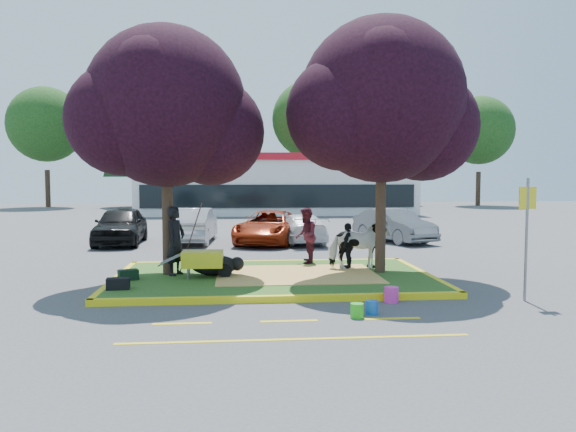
{
  "coord_description": "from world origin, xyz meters",
  "views": [
    {
      "loc": [
        -0.98,
        -14.61,
        2.73
      ],
      "look_at": [
        0.41,
        0.5,
        1.67
      ],
      "focal_mm": 35.0,
      "sensor_mm": 36.0,
      "label": 1
    }
  ],
  "objects": [
    {
      "name": "fire_lane_stripe_a",
      "position": [
        -2.0,
        -4.2,
        0.0
      ],
      "size": [
        1.1,
        0.12,
        0.01
      ],
      "primitive_type": "cube",
      "color": "yellow",
      "rests_on": "ground"
    },
    {
      "name": "handler",
      "position": [
        -2.57,
        0.25,
        1.05
      ],
      "size": [
        0.67,
        0.78,
        1.81
      ],
      "primitive_type": "imported",
      "rotation": [
        0.0,
        0.0,
        1.13
      ],
      "color": "black",
      "rests_on": "median_island"
    },
    {
      "name": "curb_left",
      "position": [
        -4.08,
        0.0,
        0.07
      ],
      "size": [
        0.16,
        5.3,
        0.15
      ],
      "primitive_type": "cube",
      "color": "yellow",
      "rests_on": "ground"
    },
    {
      "name": "bucket_pink",
      "position": [
        2.37,
        -2.8,
        0.17
      ],
      "size": [
        0.4,
        0.4,
        0.34
      ],
      "primitive_type": "cylinder",
      "rotation": [
        0.0,
        0.0,
        -0.35
      ],
      "color": "#EC34A9",
      "rests_on": "ground"
    },
    {
      "name": "curb_far",
      "position": [
        0.0,
        2.58,
        0.07
      ],
      "size": [
        8.3,
        0.16,
        0.15
      ],
      "primitive_type": "cube",
      "color": "yellow",
      "rests_on": "ground"
    },
    {
      "name": "bucket_blue",
      "position": [
        1.69,
        -3.81,
        0.14
      ],
      "size": [
        0.31,
        0.31,
        0.27
      ],
      "primitive_type": "cylinder",
      "rotation": [
        0.0,
        0.0,
        0.26
      ],
      "color": "#1653B4",
      "rests_on": "ground"
    },
    {
      "name": "sign_post",
      "position": [
        5.34,
        -2.95,
        1.69
      ],
      "size": [
        0.38,
        0.06,
        2.71
      ],
      "rotation": [
        0.0,
        0.0,
        -0.04
      ],
      "color": "slate",
      "rests_on": "ground"
    },
    {
      "name": "cow",
      "position": [
        2.42,
        0.7,
        0.85
      ],
      "size": [
        1.68,
        0.83,
        1.39
      ],
      "primitive_type": "imported",
      "rotation": [
        0.0,
        0.0,
        1.62
      ],
      "color": "silver",
      "rests_on": "median_island"
    },
    {
      "name": "gear_bag_green",
      "position": [
        -3.7,
        -0.36,
        0.28
      ],
      "size": [
        0.56,
        0.46,
        0.25
      ],
      "primitive_type": "cube",
      "rotation": [
        0.0,
        0.0,
        0.41
      ],
      "color": "black",
      "rests_on": "median_island"
    },
    {
      "name": "visitor_a",
      "position": [
        1.08,
        1.96,
        0.98
      ],
      "size": [
        0.76,
        0.9,
        1.66
      ],
      "primitive_type": "imported",
      "rotation": [
        0.0,
        0.0,
        -1.74
      ],
      "color": "#431320",
      "rests_on": "median_island"
    },
    {
      "name": "gear_bag_dark",
      "position": [
        -3.7,
        -1.57,
        0.28
      ],
      "size": [
        0.53,
        0.32,
        0.26
      ],
      "primitive_type": "cube",
      "rotation": [
        0.0,
        0.0,
        0.08
      ],
      "color": "black",
      "rests_on": "median_island"
    },
    {
      "name": "car_black",
      "position": [
        -5.68,
        8.65,
        0.76
      ],
      "size": [
        1.95,
        4.54,
        1.53
      ],
      "primitive_type": "imported",
      "rotation": [
        0.0,
        0.0,
        0.03
      ],
      "color": "black",
      "rests_on": "ground"
    },
    {
      "name": "fire_lane_long",
      "position": [
        0.0,
        -5.4,
        0.0
      ],
      "size": [
        6.0,
        0.1,
        0.01
      ],
      "primitive_type": "cube",
      "color": "yellow",
      "rests_on": "ground"
    },
    {
      "name": "car_white",
      "position": [
        1.62,
        8.33,
        0.6
      ],
      "size": [
        2.15,
        4.3,
        1.2
      ],
      "primitive_type": "imported",
      "rotation": [
        0.0,
        0.0,
        3.26
      ],
      "color": "white",
      "rests_on": "ground"
    },
    {
      "name": "car_red",
      "position": [
        0.37,
        8.34,
        0.67
      ],
      "size": [
        3.53,
        5.25,
        1.34
      ],
      "primitive_type": "imported",
      "rotation": [
        0.0,
        0.0,
        -0.3
      ],
      "color": "maroon",
      "rests_on": "ground"
    },
    {
      "name": "retail_building",
      "position": [
        2.0,
        27.98,
        2.25
      ],
      "size": [
        20.4,
        8.4,
        4.4
      ],
      "color": "silver",
      "rests_on": "ground"
    },
    {
      "name": "visitor_b",
      "position": [
        2.14,
        0.84,
        0.8
      ],
      "size": [
        0.63,
        0.82,
        1.29
      ],
      "primitive_type": "imported",
      "rotation": [
        0.0,
        0.0,
        -2.05
      ],
      "color": "black",
      "rests_on": "median_island"
    },
    {
      "name": "ground",
      "position": [
        0.0,
        0.0,
        0.0
      ],
      "size": [
        90.0,
        90.0,
        0.0
      ],
      "primitive_type": "plane",
      "color": "#424244",
      "rests_on": "ground"
    },
    {
      "name": "bucket_green",
      "position": [
        1.34,
        -4.05,
        0.14
      ],
      "size": [
        0.31,
        0.31,
        0.28
      ],
      "primitive_type": "cylinder",
      "rotation": [
        0.0,
        0.0,
        0.19
      ],
      "color": "green",
      "rests_on": "ground"
    },
    {
      "name": "curb_near",
      "position": [
        0.0,
        -2.58,
        0.07
      ],
      "size": [
        8.3,
        0.16,
        0.15
      ],
      "primitive_type": "cube",
      "color": "yellow",
      "rests_on": "ground"
    },
    {
      "name": "tree_purple_right",
      "position": [
        2.92,
        0.18,
        4.56
      ],
      "size": [
        5.3,
        4.4,
        6.82
      ],
      "color": "black",
      "rests_on": "median_island"
    },
    {
      "name": "curb_right",
      "position": [
        4.08,
        0.0,
        0.07
      ],
      "size": [
        0.16,
        5.3,
        0.15
      ],
      "primitive_type": "cube",
      "color": "yellow",
      "rests_on": "ground"
    },
    {
      "name": "calf",
      "position": [
        -1.56,
        0.1,
        0.42
      ],
      "size": [
        1.34,
        0.93,
        0.53
      ],
      "primitive_type": "ellipsoid",
      "rotation": [
        0.0,
        0.0,
        -0.2
      ],
      "color": "black",
      "rests_on": "median_island"
    },
    {
      "name": "median_island",
      "position": [
        0.0,
        0.0,
        0.07
      ],
      "size": [
        8.0,
        5.0,
        0.15
      ],
      "primitive_type": "cube",
      "color": "#224C17",
      "rests_on": "ground"
    },
    {
      "name": "straw_bedding",
      "position": [
        0.6,
        0.0,
        0.15
      ],
      "size": [
        4.2,
        3.0,
        0.01
      ],
      "primitive_type": "cube",
      "color": "#E7B65F",
      "rests_on": "median_island"
    },
    {
      "name": "treeline",
      "position": [
        1.23,
        37.61,
        7.73
      ],
      "size": [
        46.58,
        7.8,
        14.63
      ],
      "color": "black",
      "rests_on": "ground"
    },
    {
      "name": "tree_purple_left",
      "position": [
        -2.78,
        0.38,
        4.36
      ],
      "size": [
        5.06,
        4.2,
        6.51
      ],
      "color": "black",
      "rests_on": "median_island"
    },
    {
      "name": "car_silver",
      "position": [
        -2.76,
        8.82,
        0.73
      ],
      "size": [
        1.84,
        4.51,
        1.45
      ],
      "primitive_type": "imported",
      "rotation": [
        0.0,
        0.0,
        3.07
      ],
      "color": "#A6A8AE",
      "rests_on": "ground"
    },
    {
      "name": "car_grey",
      "position": [
        5.63,
        8.42,
        0.69
      ],
      "size": [
        2.88,
        4.43,
        1.38
      ],
      "primitive_type": "imported",
      "rotation": [
        0.0,
        0.0,
        0.37
      ],
      "color": "slate",
      "rests_on": "ground"
    },
    {
      "name": "wheelbarrow",
      "position": [
        -1.83,
        -0.3,
        0.63
      ],
      "size": [
        1.86,
        0.65,
        0.7
      ],
      "rotation": [
        0.0,
        0.0,
        -0.03
      ],
      "color": "black",
      "rests_on": "median_island"
    },
    {
      "name": "fire_lane_stripe_c",
      "position": [
        2.0,
        -4.2,
        0.0
      ],
      "size": [
        1.1,
        0.12,
        0.01
      ],
      "primitive_type": "cube",
      "color": "yellow",
      "rests_on": "ground"
    },
    {
      "name": "fire_lane_stripe_b",
      "position": [
        0.0,
        -4.2,
        0.0
      ],
      "size": [
        1.1,
        0.12,
        0.01
      ],
      "primitive_type": "cube",
      "color": "yellow",
      "rests_on": "ground"
    }
  ]
}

